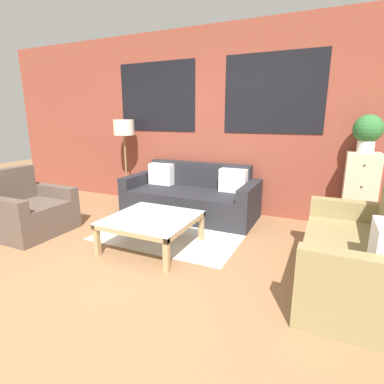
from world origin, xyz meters
TOP-DOWN VIEW (x-y plane):
  - ground_plane at (0.00, 0.00)m, footprint 16.00×16.00m
  - wall_back_brick at (0.00, 2.44)m, footprint 8.40×0.09m
  - rug at (-0.02, 1.24)m, footprint 1.81×1.46m
  - couch_dark at (-0.11, 1.95)m, footprint 2.01×0.88m
  - settee_vintage at (2.08, 0.67)m, footprint 0.80×1.56m
  - armchair_corner at (-1.73, 0.41)m, footprint 0.80×0.88m
  - coffee_table at (-0.02, 0.68)m, footprint 0.94×0.94m
  - floor_lamp at (-1.39, 2.05)m, footprint 0.34×0.34m
  - drawer_cabinet at (2.15, 2.18)m, footprint 0.38×0.37m
  - potted_plant at (2.15, 2.18)m, footprint 0.34×0.34m

SIDE VIEW (x-z plane):
  - ground_plane at x=0.00m, z-range 0.00..0.00m
  - rug at x=-0.02m, z-range 0.00..0.00m
  - armchair_corner at x=-1.73m, z-range -0.14..0.70m
  - couch_dark at x=-0.11m, z-range -0.11..0.67m
  - settee_vintage at x=2.08m, z-range -0.15..0.77m
  - coffee_table at x=-0.02m, z-range 0.14..0.51m
  - drawer_cabinet at x=2.15m, z-range 0.00..1.06m
  - floor_lamp at x=-1.39m, z-range 0.51..1.95m
  - potted_plant at x=2.15m, z-range 1.09..1.55m
  - wall_back_brick at x=0.00m, z-range 0.01..2.81m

